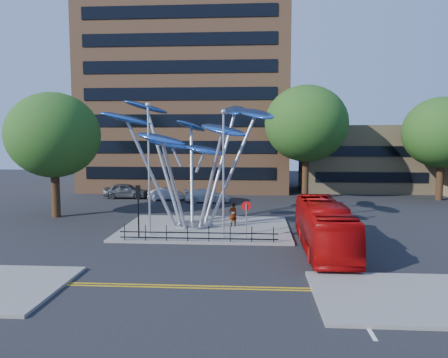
# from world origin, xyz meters

# --- Properties ---
(ground) EXTENTS (120.00, 120.00, 0.00)m
(ground) POSITION_xyz_m (0.00, 0.00, 0.00)
(ground) COLOR black
(ground) RESTS_ON ground
(traffic_island) EXTENTS (12.00, 9.00, 0.15)m
(traffic_island) POSITION_xyz_m (-1.00, 6.00, 0.07)
(traffic_island) COLOR slate
(traffic_island) RESTS_ON ground
(double_yellow_near) EXTENTS (40.00, 0.12, 0.01)m
(double_yellow_near) POSITION_xyz_m (0.00, -6.00, 0.01)
(double_yellow_near) COLOR gold
(double_yellow_near) RESTS_ON ground
(double_yellow_far) EXTENTS (40.00, 0.12, 0.01)m
(double_yellow_far) POSITION_xyz_m (0.00, -6.30, 0.01)
(double_yellow_far) COLOR gold
(double_yellow_far) RESTS_ON ground
(brick_tower) EXTENTS (25.00, 15.00, 30.00)m
(brick_tower) POSITION_xyz_m (-6.00, 32.00, 15.00)
(brick_tower) COLOR #946340
(brick_tower) RESTS_ON ground
(low_building_near) EXTENTS (15.00, 8.00, 8.00)m
(low_building_near) POSITION_xyz_m (16.00, 30.00, 4.00)
(low_building_near) COLOR tan
(low_building_near) RESTS_ON ground
(tree_right) EXTENTS (8.80, 8.80, 12.11)m
(tree_right) POSITION_xyz_m (8.00, 22.00, 8.04)
(tree_right) COLOR black
(tree_right) RESTS_ON ground
(tree_left) EXTENTS (7.60, 7.60, 10.32)m
(tree_left) POSITION_xyz_m (-14.00, 10.00, 6.79)
(tree_left) COLOR black
(tree_left) RESTS_ON ground
(tree_far) EXTENTS (8.00, 8.00, 10.81)m
(tree_far) POSITION_xyz_m (22.00, 22.00, 7.11)
(tree_far) COLOR black
(tree_far) RESTS_ON ground
(leaf_sculpture) EXTENTS (12.72, 9.54, 9.51)m
(leaf_sculpture) POSITION_xyz_m (-2.07, 6.68, 6.87)
(leaf_sculpture) COLOR #9EA0A5
(leaf_sculpture) RESTS_ON traffic_island
(street_lamp_left) EXTENTS (0.36, 0.36, 8.80)m
(street_lamp_left) POSITION_xyz_m (-4.50, 3.50, 5.36)
(street_lamp_left) COLOR #9EA0A5
(street_lamp_left) RESTS_ON traffic_island
(street_lamp_right) EXTENTS (0.36, 0.36, 8.30)m
(street_lamp_right) POSITION_xyz_m (0.50, 3.00, 5.09)
(street_lamp_right) COLOR #9EA0A5
(street_lamp_right) RESTS_ON traffic_island
(traffic_light_island) EXTENTS (0.28, 0.18, 3.42)m
(traffic_light_island) POSITION_xyz_m (-5.00, 2.50, 2.61)
(traffic_light_island) COLOR black
(traffic_light_island) RESTS_ON traffic_island
(no_entry_sign_island) EXTENTS (0.60, 0.10, 2.45)m
(no_entry_sign_island) POSITION_xyz_m (2.00, 2.52, 1.82)
(no_entry_sign_island) COLOR #9EA0A5
(no_entry_sign_island) RESTS_ON traffic_island
(pedestrian_railing_front) EXTENTS (10.00, 0.06, 1.00)m
(pedestrian_railing_front) POSITION_xyz_m (-1.00, 1.70, 0.55)
(pedestrian_railing_front) COLOR black
(pedestrian_railing_front) RESTS_ON traffic_island
(red_bus) EXTENTS (2.50, 10.34, 2.88)m
(red_bus) POSITION_xyz_m (6.60, 0.64, 1.44)
(red_bus) COLOR #A90707
(red_bus) RESTS_ON ground
(pedestrian) EXTENTS (0.75, 0.67, 1.73)m
(pedestrian) POSITION_xyz_m (0.96, 6.43, 1.02)
(pedestrian) COLOR gray
(pedestrian) RESTS_ON traffic_island
(parked_car_left) EXTENTS (4.79, 1.95, 1.63)m
(parked_car_left) POSITION_xyz_m (-11.37, 21.23, 0.81)
(parked_car_left) COLOR #474A4F
(parked_car_left) RESTS_ON ground
(parked_car_mid) EXTENTS (4.02, 1.96, 1.27)m
(parked_car_mid) POSITION_xyz_m (-6.73, 20.06, 0.64)
(parked_car_mid) COLOR #AEAFB6
(parked_car_mid) RESTS_ON ground
(parked_car_right) EXTENTS (4.77, 2.27, 1.34)m
(parked_car_right) POSITION_xyz_m (-2.23, 18.97, 0.67)
(parked_car_right) COLOR silver
(parked_car_right) RESTS_ON ground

